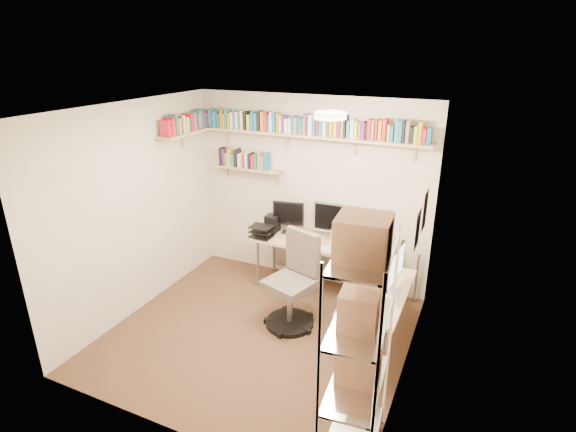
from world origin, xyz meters
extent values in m
plane|color=#4F3321|center=(0.00, 0.00, 0.00)|extent=(3.20, 3.20, 0.00)
cube|color=beige|center=(0.00, 1.50, 1.25)|extent=(3.20, 0.04, 2.50)
cube|color=beige|center=(-1.60, 0.00, 1.25)|extent=(0.04, 3.00, 2.50)
cube|color=beige|center=(1.60, 0.00, 1.25)|extent=(0.04, 3.00, 2.50)
cube|color=beige|center=(0.00, -1.50, 1.25)|extent=(3.20, 0.04, 2.50)
cube|color=silver|center=(0.00, 0.00, 2.50)|extent=(3.20, 3.00, 0.04)
cube|color=beige|center=(1.59, 0.55, 1.55)|extent=(0.01, 0.30, 0.42)
cube|color=silver|center=(1.59, 0.15, 1.50)|extent=(0.01, 0.28, 0.38)
cylinder|color=#FFEAC6|center=(0.70, 0.20, 2.46)|extent=(0.30, 0.30, 0.06)
cube|color=tan|center=(0.00, 1.38, 2.02)|extent=(3.05, 0.25, 0.03)
cube|color=tan|center=(-1.48, 0.95, 2.02)|extent=(0.25, 1.00, 0.03)
cube|color=tan|center=(-0.85, 1.40, 1.50)|extent=(0.95, 0.20, 0.02)
cube|color=tan|center=(-1.20, 1.44, 1.95)|extent=(0.03, 0.20, 0.20)
cube|color=tan|center=(-0.30, 1.44, 1.95)|extent=(0.03, 0.20, 0.20)
cube|color=tan|center=(0.60, 1.44, 1.95)|extent=(0.03, 0.20, 0.20)
cube|color=tan|center=(1.30, 1.44, 1.95)|extent=(0.03, 0.20, 0.20)
cube|color=#1C6291|center=(-1.47, 1.38, 2.14)|extent=(0.03, 0.12, 0.20)
cube|color=red|center=(-1.42, 1.38, 2.14)|extent=(0.04, 0.12, 0.20)
cube|color=teal|center=(-1.37, 1.38, 2.15)|extent=(0.03, 0.14, 0.23)
cube|color=teal|center=(-1.33, 1.38, 2.13)|extent=(0.03, 0.12, 0.18)
cube|color=teal|center=(-1.30, 1.38, 2.14)|extent=(0.03, 0.14, 0.21)
cube|color=#1C6291|center=(-1.25, 1.38, 2.12)|extent=(0.04, 0.12, 0.17)
cube|color=#C49217|center=(-1.20, 1.38, 2.15)|extent=(0.03, 0.12, 0.22)
cube|color=#C49217|center=(-1.16, 1.38, 2.13)|extent=(0.03, 0.14, 0.19)
cube|color=teal|center=(-1.13, 1.38, 2.16)|extent=(0.02, 0.14, 0.24)
cube|color=#C49217|center=(-1.09, 1.38, 2.13)|extent=(0.03, 0.14, 0.20)
cube|color=white|center=(-1.05, 1.38, 2.14)|extent=(0.04, 0.12, 0.21)
cube|color=#1C6291|center=(-1.00, 1.38, 2.15)|extent=(0.03, 0.13, 0.22)
cube|color=white|center=(-0.97, 1.38, 2.14)|extent=(0.03, 0.13, 0.21)
cube|color=#246E44|center=(-0.93, 1.38, 2.13)|extent=(0.02, 0.12, 0.20)
cube|color=white|center=(-0.89, 1.38, 2.15)|extent=(0.04, 0.13, 0.24)
cube|color=black|center=(-0.85, 1.38, 2.15)|extent=(0.03, 0.14, 0.23)
cube|color=gold|center=(-0.80, 1.38, 2.13)|extent=(0.04, 0.12, 0.19)
cube|color=#1C6291|center=(-0.75, 1.38, 2.15)|extent=(0.04, 0.11, 0.23)
cube|color=teal|center=(-0.69, 1.38, 2.14)|extent=(0.04, 0.12, 0.22)
cube|color=black|center=(-0.65, 1.38, 2.16)|extent=(0.04, 0.15, 0.24)
cube|color=#C49217|center=(-0.60, 1.38, 2.15)|extent=(0.04, 0.14, 0.24)
cube|color=red|center=(-0.55, 1.38, 2.15)|extent=(0.04, 0.11, 0.23)
cube|color=#1C6291|center=(-0.50, 1.38, 2.14)|extent=(0.03, 0.12, 0.21)
cube|color=white|center=(-0.47, 1.38, 2.16)|extent=(0.03, 0.14, 0.24)
cube|color=#1C6291|center=(-0.43, 1.38, 2.15)|extent=(0.04, 0.14, 0.24)
cube|color=#C49217|center=(-0.38, 1.38, 2.15)|extent=(0.03, 0.12, 0.23)
cube|color=white|center=(-0.34, 1.38, 2.14)|extent=(0.02, 0.12, 0.20)
cube|color=#5F1E73|center=(-0.30, 1.38, 2.14)|extent=(0.04, 0.13, 0.21)
cube|color=white|center=(-0.26, 1.38, 2.12)|extent=(0.04, 0.13, 0.17)
cube|color=white|center=(-0.21, 1.38, 2.12)|extent=(0.03, 0.14, 0.18)
cube|color=#1C6291|center=(-0.17, 1.38, 2.14)|extent=(0.03, 0.14, 0.21)
cube|color=gray|center=(-0.13, 1.38, 2.14)|extent=(0.03, 0.14, 0.20)
cube|color=#1C6291|center=(-0.09, 1.38, 2.13)|extent=(0.02, 0.12, 0.19)
cube|color=#1C6291|center=(-0.06, 1.38, 2.13)|extent=(0.04, 0.14, 0.19)
cube|color=#C49217|center=(-0.02, 1.38, 2.14)|extent=(0.03, 0.12, 0.20)
cube|color=#5F1E73|center=(0.02, 1.38, 2.16)|extent=(0.03, 0.13, 0.24)
cube|color=white|center=(0.06, 1.38, 2.16)|extent=(0.04, 0.14, 0.24)
cube|color=#1C6291|center=(0.11, 1.38, 2.14)|extent=(0.04, 0.14, 0.21)
cube|color=red|center=(0.15, 1.38, 2.14)|extent=(0.02, 0.13, 0.21)
cube|color=teal|center=(0.20, 1.38, 2.14)|extent=(0.03, 0.15, 0.21)
cube|color=white|center=(0.24, 1.38, 2.12)|extent=(0.04, 0.13, 0.18)
cube|color=#246E44|center=(0.28, 1.38, 2.13)|extent=(0.02, 0.14, 0.19)
cube|color=#C49217|center=(0.32, 1.38, 2.14)|extent=(0.04, 0.14, 0.20)
cube|color=gold|center=(0.38, 1.38, 2.14)|extent=(0.04, 0.13, 0.21)
cube|color=#5F1E73|center=(0.42, 1.38, 2.13)|extent=(0.04, 0.13, 0.20)
cube|color=#C49217|center=(0.46, 1.38, 2.16)|extent=(0.03, 0.11, 0.24)
cube|color=black|center=(0.49, 1.38, 2.16)|extent=(0.02, 0.14, 0.25)
cube|color=teal|center=(0.54, 1.38, 2.14)|extent=(0.03, 0.13, 0.20)
cube|color=white|center=(0.58, 1.38, 2.14)|extent=(0.04, 0.11, 0.22)
cube|color=gold|center=(0.63, 1.38, 2.13)|extent=(0.04, 0.12, 0.20)
cube|color=gray|center=(0.67, 1.38, 2.13)|extent=(0.02, 0.12, 0.19)
cube|color=#5F1E73|center=(0.71, 1.38, 2.14)|extent=(0.04, 0.14, 0.20)
cube|color=black|center=(0.75, 1.38, 2.13)|extent=(0.03, 0.15, 0.19)
cube|color=red|center=(0.78, 1.38, 2.15)|extent=(0.04, 0.12, 0.23)
cube|color=gray|center=(0.83, 1.38, 2.15)|extent=(0.03, 0.13, 0.23)
cube|color=red|center=(0.87, 1.38, 2.15)|extent=(0.02, 0.14, 0.24)
cube|color=#C49217|center=(0.91, 1.38, 2.15)|extent=(0.04, 0.14, 0.23)
cube|color=red|center=(0.96, 1.38, 2.16)|extent=(0.04, 0.15, 0.25)
cube|color=gold|center=(1.01, 1.38, 2.13)|extent=(0.03, 0.13, 0.19)
cube|color=#1C6291|center=(1.05, 1.38, 2.12)|extent=(0.04, 0.15, 0.18)
cube|color=teal|center=(1.10, 1.38, 2.16)|extent=(0.04, 0.13, 0.24)
cube|color=#1C6291|center=(1.14, 1.38, 2.15)|extent=(0.04, 0.15, 0.24)
cube|color=black|center=(1.18, 1.38, 2.16)|extent=(0.02, 0.15, 0.24)
cube|color=gray|center=(1.22, 1.38, 2.16)|extent=(0.04, 0.13, 0.25)
cube|color=black|center=(1.27, 1.38, 2.13)|extent=(0.04, 0.11, 0.18)
cube|color=gold|center=(1.31, 1.38, 2.13)|extent=(0.04, 0.15, 0.19)
cube|color=#C49217|center=(1.36, 1.38, 2.16)|extent=(0.04, 0.14, 0.25)
cube|color=red|center=(1.40, 1.38, 2.12)|extent=(0.04, 0.13, 0.17)
cube|color=#1C6291|center=(1.45, 1.38, 2.13)|extent=(0.04, 0.14, 0.18)
cube|color=red|center=(-1.48, 0.51, 2.13)|extent=(0.14, 0.02, 0.20)
cube|color=red|center=(-1.48, 0.55, 2.13)|extent=(0.13, 0.02, 0.19)
cube|color=red|center=(-1.48, 0.58, 2.13)|extent=(0.14, 0.03, 0.19)
cube|color=red|center=(-1.48, 0.62, 2.14)|extent=(0.12, 0.04, 0.22)
cube|color=#246E44|center=(-1.48, 0.67, 2.16)|extent=(0.13, 0.04, 0.24)
cube|color=#C49217|center=(-1.48, 0.72, 2.13)|extent=(0.15, 0.04, 0.19)
cube|color=#5F1E73|center=(-1.48, 0.77, 2.14)|extent=(0.12, 0.04, 0.21)
cube|color=white|center=(-1.48, 0.81, 2.14)|extent=(0.14, 0.03, 0.22)
cube|color=#C49217|center=(-1.48, 0.84, 2.13)|extent=(0.14, 0.03, 0.19)
cube|color=white|center=(-1.48, 0.88, 2.13)|extent=(0.15, 0.03, 0.18)
cube|color=#246E44|center=(-1.48, 0.92, 2.12)|extent=(0.13, 0.03, 0.17)
cube|color=red|center=(-1.48, 0.96, 2.14)|extent=(0.14, 0.03, 0.21)
cube|color=red|center=(-1.48, 0.99, 2.13)|extent=(0.11, 0.03, 0.19)
cube|color=gray|center=(-1.48, 1.04, 2.14)|extent=(0.14, 0.04, 0.22)
cube|color=#5F1E73|center=(-1.48, 1.08, 2.14)|extent=(0.14, 0.04, 0.21)
cube|color=gray|center=(-1.48, 1.13, 2.13)|extent=(0.15, 0.03, 0.20)
cube|color=teal|center=(-1.48, 1.17, 2.15)|extent=(0.12, 0.03, 0.22)
cube|color=#246E44|center=(-1.48, 1.22, 2.15)|extent=(0.12, 0.04, 0.24)
cube|color=#5F1E73|center=(-1.48, 1.27, 2.13)|extent=(0.13, 0.04, 0.19)
cube|color=#246E44|center=(-1.48, 1.30, 2.12)|extent=(0.12, 0.02, 0.17)
cube|color=red|center=(-1.48, 1.34, 2.12)|extent=(0.14, 0.04, 0.17)
cube|color=black|center=(-1.26, 1.40, 1.63)|extent=(0.04, 0.12, 0.24)
cube|color=#5F1E73|center=(-1.21, 1.40, 1.62)|extent=(0.03, 0.14, 0.22)
cube|color=gray|center=(-1.17, 1.40, 1.60)|extent=(0.04, 0.13, 0.18)
cube|color=gold|center=(-1.13, 1.40, 1.63)|extent=(0.04, 0.14, 0.23)
cube|color=teal|center=(-1.07, 1.40, 1.60)|extent=(0.04, 0.13, 0.18)
cube|color=black|center=(-1.02, 1.40, 1.63)|extent=(0.04, 0.14, 0.24)
cube|color=white|center=(-0.97, 1.40, 1.60)|extent=(0.04, 0.12, 0.18)
cube|color=gold|center=(-0.93, 1.40, 1.61)|extent=(0.03, 0.14, 0.20)
cube|color=#5F1E73|center=(-0.90, 1.40, 1.60)|extent=(0.02, 0.15, 0.18)
cube|color=white|center=(-0.86, 1.40, 1.61)|extent=(0.04, 0.12, 0.20)
cube|color=black|center=(-0.81, 1.40, 1.61)|extent=(0.04, 0.15, 0.20)
cube|color=red|center=(-0.77, 1.40, 1.61)|extent=(0.04, 0.13, 0.19)
cube|color=#246E44|center=(-0.72, 1.40, 1.62)|extent=(0.04, 0.14, 0.21)
cube|color=gray|center=(-0.67, 1.40, 1.63)|extent=(0.04, 0.12, 0.23)
cube|color=gray|center=(-0.62, 1.40, 1.61)|extent=(0.04, 0.13, 0.19)
cube|color=#1C6291|center=(-0.57, 1.40, 1.62)|extent=(0.04, 0.14, 0.22)
cube|color=#DBB78E|center=(0.35, 1.19, 0.68)|extent=(1.80, 0.57, 0.04)
cube|color=#DBB78E|center=(1.25, 0.30, 0.68)|extent=(0.57, 1.23, 0.04)
cylinder|color=gray|center=(-0.50, 0.95, 0.33)|extent=(0.04, 0.04, 0.66)
cylinder|color=gray|center=(-0.50, 1.43, 0.33)|extent=(0.04, 0.04, 0.66)
cylinder|color=gray|center=(1.49, 1.43, 0.33)|extent=(0.04, 0.04, 0.66)
cylinder|color=gray|center=(1.01, -0.27, 0.33)|extent=(0.04, 0.04, 0.66)
cylinder|color=gray|center=(1.49, -0.27, 0.33)|extent=(0.04, 0.04, 0.66)
cube|color=gray|center=(0.35, 1.43, 0.38)|extent=(1.71, 0.02, 0.52)
cube|color=silver|center=(0.40, 1.30, 1.01)|extent=(0.52, 0.03, 0.40)
cube|color=black|center=(0.40, 1.28, 1.01)|extent=(0.47, 0.00, 0.34)
cube|color=black|center=(-0.22, 1.30, 0.98)|extent=(0.42, 0.03, 0.32)
cube|color=black|center=(1.38, 0.35, 1.00)|extent=(0.03, 0.55, 0.36)
cube|color=silver|center=(1.36, 0.35, 1.00)|extent=(0.00, 0.50, 0.31)
cube|color=white|center=(0.40, 1.02, 0.71)|extent=(0.40, 0.12, 0.01)
cube|color=white|center=(1.11, 0.35, 0.71)|extent=(0.12, 0.38, 0.01)
cylinder|color=red|center=(1.11, 1.19, 0.71)|extent=(0.09, 0.09, 0.02)
cylinder|color=red|center=(1.11, 1.19, 0.85)|extent=(0.02, 0.02, 0.27)
cone|color=red|center=(1.11, 1.19, 1.01)|extent=(0.11, 0.11, 0.09)
sphere|color=#FFBF72|center=(1.11, 1.19, 0.98)|extent=(0.05, 0.05, 0.05)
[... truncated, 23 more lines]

